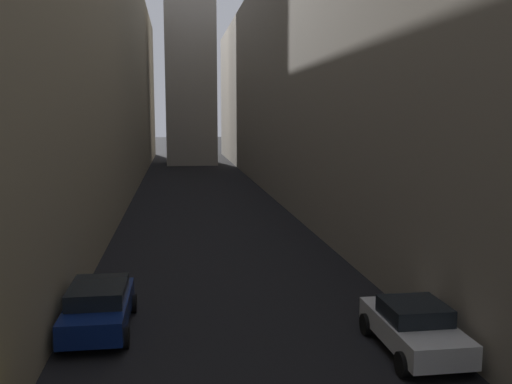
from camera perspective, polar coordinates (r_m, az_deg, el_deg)
The scene contains 5 objects.
ground_plane at distance 38.81m, azimuth -5.08°, elevation -1.81°, with size 264.00×264.00×0.00m, color black.
building_block_left at distance 41.77m, azimuth -23.44°, elevation 12.33°, with size 14.29×108.00×20.43m, color gray.
building_block_right at distance 42.32m, azimuth 9.84°, elevation 11.69°, with size 10.81×108.00×18.81m, color gray.
parked_car_left_far at distance 17.84m, azimuth -15.80°, elevation -11.17°, with size 2.00×4.34×1.47m.
parked_car_right_far at distance 16.33m, azimuth 15.85°, elevation -13.13°, with size 1.97×4.00×1.42m.
Camera 1 is at (-1.96, 9.79, 6.50)m, focal length 39.04 mm.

